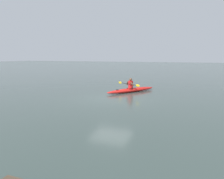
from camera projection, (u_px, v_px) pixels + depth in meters
The scene contains 3 objects.
ground_plane at pixel (111, 99), 13.60m from camera, with size 160.00×160.00×0.00m, color #384742.
kayak at pixel (131, 90), 16.12m from camera, with size 2.93×4.02×0.30m.
kayaker at pixel (130, 84), 15.99m from camera, with size 2.05×1.38×0.77m.
Camera 1 is at (-4.86, 12.42, 2.72)m, focal length 34.31 mm.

